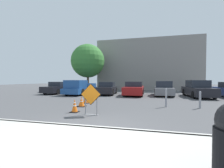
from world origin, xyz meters
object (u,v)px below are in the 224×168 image
at_px(traffic_cone_fourth, 91,96).
at_px(pickup_truck, 80,88).
at_px(road_closed_sign, 91,98).
at_px(parked_car_nearest, 59,88).
at_px(bollard_second, 200,99).
at_px(traffic_cone_nearest, 75,106).
at_px(parked_car_second, 107,89).
at_px(parked_car_fourth, 164,89).
at_px(traffic_cone_second, 82,101).
at_px(traffic_cone_third, 86,98).
at_px(parked_car_fifth, 198,89).
at_px(bollard_nearest, 166,97).
at_px(parked_car_third, 134,89).

distance_m(traffic_cone_fourth, pickup_truck, 5.06).
bearing_deg(road_closed_sign, parked_car_nearest, 129.12).
distance_m(traffic_cone_fourth, bollard_second, 7.65).
relative_size(traffic_cone_nearest, pickup_truck, 0.12).
xyz_separation_m(parked_car_second, parked_car_fourth, (6.04, 0.20, 0.02)).
distance_m(traffic_cone_second, traffic_cone_third, 1.38).
height_order(traffic_cone_nearest, traffic_cone_second, traffic_cone_nearest).
relative_size(road_closed_sign, parked_car_second, 0.34).
xyz_separation_m(traffic_cone_fourth, parked_car_fifth, (9.13, 4.35, 0.38)).
height_order(pickup_truck, parked_car_fifth, pickup_truck).
height_order(parked_car_fifth, bollard_nearest, parked_car_fifth).
height_order(parked_car_third, parked_car_fourth, parked_car_fourth).
bearing_deg(pickup_truck, traffic_cone_second, 116.08).
relative_size(traffic_cone_third, parked_car_fourth, 0.17).
bearing_deg(traffic_cone_second, traffic_cone_fourth, 101.06).
distance_m(parked_car_second, bollard_second, 10.00).
bearing_deg(parked_car_third, traffic_cone_second, 71.76).
bearing_deg(traffic_cone_nearest, bollard_second, 21.84).
height_order(traffic_cone_second, bollard_second, bollard_second).
distance_m(traffic_cone_fourth, bollard_nearest, 5.91).
distance_m(traffic_cone_third, parked_car_fifth, 10.68).
height_order(road_closed_sign, pickup_truck, pickup_truck).
relative_size(traffic_cone_nearest, traffic_cone_third, 0.92).
distance_m(pickup_truck, parked_car_second, 3.10).
xyz_separation_m(parked_car_nearest, parked_car_fifth, (15.08, -0.43, 0.07)).
bearing_deg(parked_car_third, traffic_cone_third, 65.83).
bearing_deg(traffic_cone_fourth, parked_car_fourth, 39.51).
bearing_deg(bollard_second, bollard_nearest, 180.00).
bearing_deg(traffic_cone_third, parked_car_nearest, 134.23).
height_order(traffic_cone_second, traffic_cone_fourth, traffic_cone_fourth).
xyz_separation_m(parked_car_fifth, bollard_nearest, (-3.56, -6.32, -0.15)).
height_order(bollard_nearest, bollard_second, bollard_nearest).
bearing_deg(parked_car_third, parked_car_fifth, 177.90).
distance_m(parked_car_third, bollard_nearest, 7.01).
distance_m(parked_car_nearest, parked_car_fifth, 15.09).
relative_size(parked_car_fourth, bollard_second, 4.32).
distance_m(road_closed_sign, traffic_cone_nearest, 1.21).
distance_m(traffic_cone_nearest, bollard_second, 6.95).
bearing_deg(traffic_cone_third, parked_car_fourth, 48.90).
height_order(traffic_cone_nearest, bollard_second, bollard_second).
distance_m(traffic_cone_nearest, traffic_cone_second, 1.61).
relative_size(traffic_cone_fourth, bollard_nearest, 0.65).
height_order(traffic_cone_fourth, pickup_truck, pickup_truck).
height_order(parked_car_nearest, parked_car_fourth, parked_car_fourth).
height_order(parked_car_second, bollard_nearest, parked_car_second).
relative_size(road_closed_sign, bollard_second, 1.48).
distance_m(parked_car_nearest, parked_car_third, 9.05).
height_order(traffic_cone_nearest, parked_car_fourth, parked_car_fourth).
relative_size(traffic_cone_second, bollard_second, 0.64).
bearing_deg(traffic_cone_nearest, road_closed_sign, -21.66).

